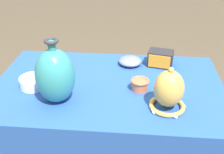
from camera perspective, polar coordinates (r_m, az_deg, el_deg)
The scene contains 7 objects.
display_table at distance 1.56m, azimuth -0.80°, elevation -4.00°, with size 1.25×0.78×0.75m.
vase_tall_bulbous at distance 1.36m, azimuth -11.49°, elevation 0.32°, with size 0.19×0.19×0.32m.
vase_dome_bell at distance 1.32m, azimuth 11.43°, elevation -2.87°, with size 0.18×0.18×0.22m.
mosaic_tile_box at distance 1.73m, azimuth 9.81°, elevation 3.75°, with size 0.16×0.13×0.09m.
cup_wide_terracotta at distance 1.47m, azimuth 5.67°, elevation -1.50°, with size 0.10×0.10×0.06m.
pot_squat_porcelain at distance 1.55m, azimuth -15.65°, elevation -0.99°, with size 0.15×0.15×0.06m, color white.
bowl_shallow_slate at distance 1.73m, azimuth 3.71°, elevation 3.25°, with size 0.14×0.14×0.05m, color slate.
Camera 1 is at (0.14, -1.31, 1.54)m, focal length 45.00 mm.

